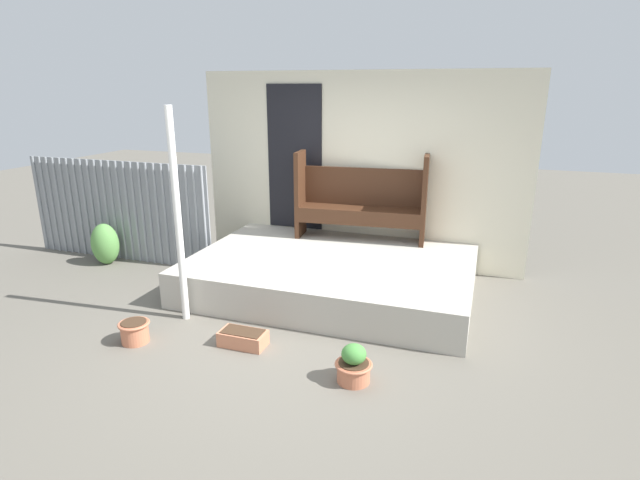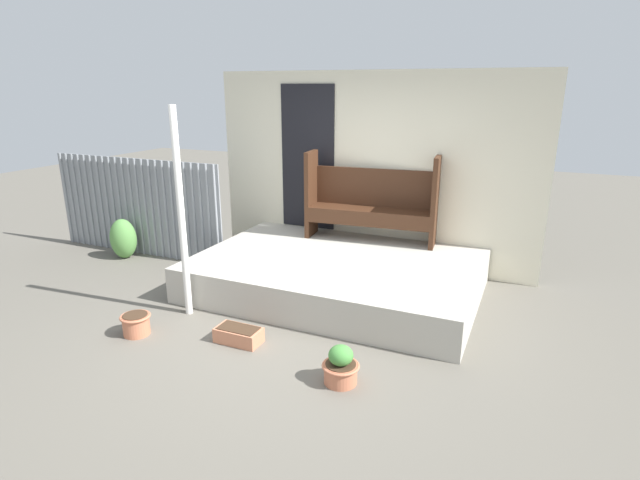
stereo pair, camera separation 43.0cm
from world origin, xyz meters
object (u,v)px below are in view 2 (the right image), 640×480
(flower_pot_left, at_px, (136,323))
(planter_box_rect, at_px, (239,335))
(shrub_by_fence, at_px, (123,239))
(support_post, at_px, (181,215))
(bench, at_px, (371,199))
(flower_pot_middle, at_px, (341,367))

(flower_pot_left, height_order, planter_box_rect, flower_pot_left)
(flower_pot_left, distance_m, shrub_by_fence, 2.56)
(support_post, relative_size, planter_box_rect, 4.94)
(bench, xyz_separation_m, planter_box_rect, (-0.51, -2.48, -0.90))
(support_post, xyz_separation_m, bench, (1.37, 2.14, -0.14))
(flower_pot_middle, distance_m, planter_box_rect, 1.20)
(support_post, distance_m, planter_box_rect, 1.39)
(flower_pot_left, bearing_deg, support_post, 74.67)
(flower_pot_middle, height_order, planter_box_rect, flower_pot_middle)
(shrub_by_fence, bearing_deg, support_post, -29.08)
(flower_pot_middle, xyz_separation_m, planter_box_rect, (-1.17, 0.25, -0.07))
(support_post, relative_size, shrub_by_fence, 3.83)
(flower_pot_left, distance_m, planter_box_rect, 1.07)
(support_post, bearing_deg, planter_box_rect, -21.20)
(bench, relative_size, shrub_by_fence, 3.00)
(support_post, relative_size, flower_pot_middle, 6.49)
(flower_pot_left, bearing_deg, flower_pot_middle, 0.92)
(flower_pot_left, relative_size, shrub_by_fence, 0.52)
(planter_box_rect, distance_m, shrub_by_fence, 3.25)
(flower_pot_left, distance_m, flower_pot_middle, 2.20)
(flower_pot_left, xyz_separation_m, planter_box_rect, (1.03, 0.28, -0.04))
(flower_pot_left, bearing_deg, bench, 60.87)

